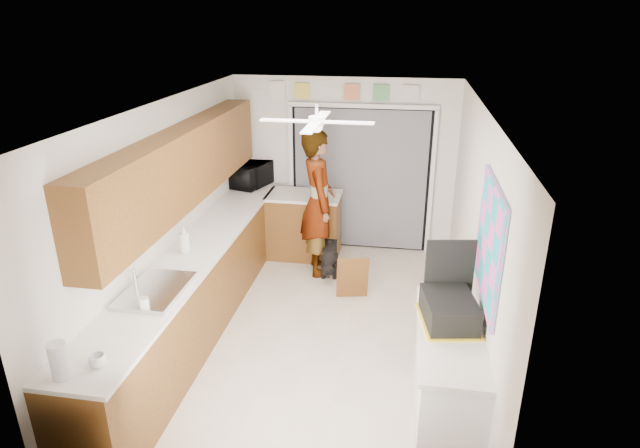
{
  "coord_description": "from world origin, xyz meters",
  "views": [
    {
      "loc": [
        0.9,
        -5.0,
        3.33
      ],
      "look_at": [
        0.0,
        0.4,
        1.15
      ],
      "focal_mm": 30.0,
      "sensor_mm": 36.0,
      "label": 1
    }
  ],
  "objects_px": {
    "cup": "(97,361)",
    "man": "(318,203)",
    "microwave": "(251,175)",
    "soap_bottle": "(184,239)",
    "paper_towel_roll": "(59,361)",
    "suitcase": "(449,310)",
    "dog": "(330,258)"
  },
  "relations": [
    {
      "from": "cup",
      "to": "man",
      "type": "xyz_separation_m",
      "value": [
        1.0,
        3.65,
        -0.01
      ]
    },
    {
      "from": "microwave",
      "to": "soap_bottle",
      "type": "bearing_deg",
      "value": -163.96
    },
    {
      "from": "microwave",
      "to": "paper_towel_roll",
      "type": "relative_size",
      "value": 2.22
    },
    {
      "from": "microwave",
      "to": "cup",
      "type": "bearing_deg",
      "value": -161.57
    },
    {
      "from": "soap_bottle",
      "to": "suitcase",
      "type": "xyz_separation_m",
      "value": [
        2.69,
        -0.95,
        -0.04
      ]
    },
    {
      "from": "soap_bottle",
      "to": "paper_towel_roll",
      "type": "bearing_deg",
      "value": -90.72
    },
    {
      "from": "suitcase",
      "to": "dog",
      "type": "xyz_separation_m",
      "value": [
        -1.36,
        2.54,
        -0.82
      ]
    },
    {
      "from": "soap_bottle",
      "to": "man",
      "type": "distance_m",
      "value": 2.03
    },
    {
      "from": "microwave",
      "to": "soap_bottle",
      "type": "xyz_separation_m",
      "value": [
        -0.03,
        -2.37,
        -0.02
      ]
    },
    {
      "from": "cup",
      "to": "dog",
      "type": "bearing_deg",
      "value": 71.84
    },
    {
      "from": "suitcase",
      "to": "paper_towel_roll",
      "type": "bearing_deg",
      "value": -166.44
    },
    {
      "from": "microwave",
      "to": "suitcase",
      "type": "bearing_deg",
      "value": -124.52
    },
    {
      "from": "suitcase",
      "to": "dog",
      "type": "height_order",
      "value": "suitcase"
    },
    {
      "from": "paper_towel_roll",
      "to": "suitcase",
      "type": "relative_size",
      "value": 0.52
    },
    {
      "from": "dog",
      "to": "paper_towel_roll",
      "type": "bearing_deg",
      "value": -114.78
    },
    {
      "from": "man",
      "to": "cup",
      "type": "bearing_deg",
      "value": 147.91
    },
    {
      "from": "microwave",
      "to": "man",
      "type": "height_order",
      "value": "man"
    },
    {
      "from": "soap_bottle",
      "to": "cup",
      "type": "distance_m",
      "value": 1.98
    },
    {
      "from": "suitcase",
      "to": "man",
      "type": "bearing_deg",
      "value": 110.43
    },
    {
      "from": "microwave",
      "to": "soap_bottle",
      "type": "relative_size",
      "value": 2.0
    },
    {
      "from": "microwave",
      "to": "dog",
      "type": "bearing_deg",
      "value": -104.41
    },
    {
      "from": "cup",
      "to": "paper_towel_roll",
      "type": "xyz_separation_m",
      "value": [
        -0.18,
        -0.15,
        0.09
      ]
    },
    {
      "from": "soap_bottle",
      "to": "man",
      "type": "bearing_deg",
      "value": 55.44
    },
    {
      "from": "soap_bottle",
      "to": "dog",
      "type": "relative_size",
      "value": 0.51
    },
    {
      "from": "dog",
      "to": "soap_bottle",
      "type": "bearing_deg",
      "value": -134.6
    },
    {
      "from": "soap_bottle",
      "to": "cup",
      "type": "height_order",
      "value": "soap_bottle"
    },
    {
      "from": "man",
      "to": "paper_towel_roll",
      "type": "bearing_deg",
      "value": 145.97
    },
    {
      "from": "cup",
      "to": "suitcase",
      "type": "relative_size",
      "value": 0.23
    },
    {
      "from": "microwave",
      "to": "soap_bottle",
      "type": "distance_m",
      "value": 2.37
    },
    {
      "from": "microwave",
      "to": "dog",
      "type": "xyz_separation_m",
      "value": [
        1.29,
        -0.78,
        -0.87
      ]
    },
    {
      "from": "microwave",
      "to": "dog",
      "type": "height_order",
      "value": "microwave"
    },
    {
      "from": "soap_bottle",
      "to": "paper_towel_roll",
      "type": "relative_size",
      "value": 1.11
    }
  ]
}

